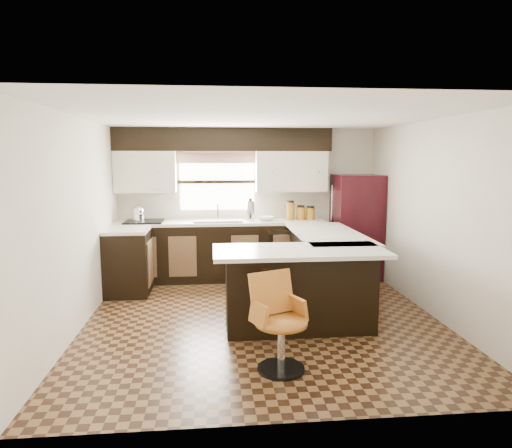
{
  "coord_description": "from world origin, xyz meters",
  "views": [
    {
      "loc": [
        -0.59,
        -5.27,
        1.94
      ],
      "look_at": [
        -0.04,
        0.45,
        1.1
      ],
      "focal_mm": 32.0,
      "sensor_mm": 36.0,
      "label": 1
    }
  ],
  "objects": [
    {
      "name": "floor",
      "position": [
        0.0,
        0.0,
        0.0
      ],
      "size": [
        4.4,
        4.4,
        0.0
      ],
      "primitive_type": "plane",
      "color": "#49301A",
      "rests_on": "ground"
    },
    {
      "name": "ceiling",
      "position": [
        0.0,
        0.0,
        2.4
      ],
      "size": [
        4.4,
        4.4,
        0.0
      ],
      "primitive_type": "plane",
      "rotation": [
        3.14,
        0.0,
        0.0
      ],
      "color": "silver",
      "rests_on": "wall_back"
    },
    {
      "name": "wall_back",
      "position": [
        0.0,
        2.2,
        1.2
      ],
      "size": [
        4.4,
        0.0,
        4.4
      ],
      "primitive_type": "plane",
      "rotation": [
        1.57,
        0.0,
        0.0
      ],
      "color": "beige",
      "rests_on": "floor"
    },
    {
      "name": "wall_front",
      "position": [
        0.0,
        -2.2,
        1.2
      ],
      "size": [
        4.4,
        0.0,
        4.4
      ],
      "primitive_type": "plane",
      "rotation": [
        -1.57,
        0.0,
        0.0
      ],
      "color": "beige",
      "rests_on": "floor"
    },
    {
      "name": "wall_left",
      "position": [
        -2.1,
        0.0,
        1.2
      ],
      "size": [
        0.0,
        4.4,
        4.4
      ],
      "primitive_type": "plane",
      "rotation": [
        1.57,
        0.0,
        1.57
      ],
      "color": "beige",
      "rests_on": "floor"
    },
    {
      "name": "wall_right",
      "position": [
        2.1,
        0.0,
        1.2
      ],
      "size": [
        0.0,
        4.4,
        4.4
      ],
      "primitive_type": "plane",
      "rotation": [
        1.57,
        0.0,
        -1.57
      ],
      "color": "beige",
      "rests_on": "floor"
    },
    {
      "name": "base_cab_back",
      "position": [
        -0.45,
        1.9,
        0.45
      ],
      "size": [
        3.3,
        0.6,
        0.9
      ],
      "primitive_type": "cube",
      "color": "black",
      "rests_on": "floor"
    },
    {
      "name": "base_cab_left",
      "position": [
        -1.8,
        1.25,
        0.45
      ],
      "size": [
        0.6,
        0.7,
        0.9
      ],
      "primitive_type": "cube",
      "color": "black",
      "rests_on": "floor"
    },
    {
      "name": "counter_back",
      "position": [
        -0.45,
        1.9,
        0.92
      ],
      "size": [
        3.3,
        0.6,
        0.04
      ],
      "primitive_type": "cube",
      "color": "silver",
      "rests_on": "base_cab_back"
    },
    {
      "name": "counter_left",
      "position": [
        -1.8,
        1.25,
        0.92
      ],
      "size": [
        0.6,
        0.7,
        0.04
      ],
      "primitive_type": "cube",
      "color": "silver",
      "rests_on": "base_cab_left"
    },
    {
      "name": "soffit",
      "position": [
        -0.4,
        2.03,
        2.22
      ],
      "size": [
        3.4,
        0.35,
        0.36
      ],
      "primitive_type": "cube",
      "color": "black",
      "rests_on": "wall_back"
    },
    {
      "name": "upper_cab_left",
      "position": [
        -1.62,
        2.03,
        1.72
      ],
      "size": [
        0.94,
        0.35,
        0.64
      ],
      "primitive_type": "cube",
      "color": "beige",
      "rests_on": "wall_back"
    },
    {
      "name": "upper_cab_right",
      "position": [
        0.68,
        2.03,
        1.72
      ],
      "size": [
        1.14,
        0.35,
        0.64
      ],
      "primitive_type": "cube",
      "color": "beige",
      "rests_on": "wall_back"
    },
    {
      "name": "window_pane",
      "position": [
        -0.5,
        2.18,
        1.55
      ],
      "size": [
        1.2,
        0.02,
        0.9
      ],
      "primitive_type": "cube",
      "color": "white",
      "rests_on": "wall_back"
    },
    {
      "name": "valance",
      "position": [
        -0.5,
        2.14,
        1.94
      ],
      "size": [
        1.3,
        0.06,
        0.18
      ],
      "primitive_type": "cube",
      "color": "#D19B93",
      "rests_on": "wall_back"
    },
    {
      "name": "sink",
      "position": [
        -0.5,
        1.88,
        0.96
      ],
      "size": [
        0.75,
        0.45,
        0.03
      ],
      "primitive_type": "cube",
      "color": "#B2B2B7",
      "rests_on": "counter_back"
    },
    {
      "name": "dishwasher",
      "position": [
        0.55,
        1.61,
        0.43
      ],
      "size": [
        0.58,
        0.03,
        0.78
      ],
      "primitive_type": "cube",
      "color": "black",
      "rests_on": "floor"
    },
    {
      "name": "cooktop",
      "position": [
        -1.65,
        1.88,
        0.96
      ],
      "size": [
        0.58,
        0.5,
        0.02
      ],
      "primitive_type": "cube",
      "color": "black",
      "rests_on": "counter_back"
    },
    {
      "name": "peninsula_long",
      "position": [
        0.9,
        0.62,
        0.45
      ],
      "size": [
        0.6,
        1.95,
        0.9
      ],
      "primitive_type": "cube",
      "color": "black",
      "rests_on": "floor"
    },
    {
      "name": "peninsula_return",
      "position": [
        0.38,
        -0.35,
        0.45
      ],
      "size": [
        1.65,
        0.6,
        0.9
      ],
      "primitive_type": "cube",
      "color": "black",
      "rests_on": "floor"
    },
    {
      "name": "counter_pen_long",
      "position": [
        0.95,
        0.62,
        0.92
      ],
      "size": [
        0.84,
        1.95,
        0.04
      ],
      "primitive_type": "cube",
      "color": "silver",
      "rests_on": "peninsula_long"
    },
    {
      "name": "counter_pen_return",
      "position": [
        0.35,
        -0.44,
        0.92
      ],
      "size": [
        1.89,
        0.84,
        0.04
      ],
      "primitive_type": "cube",
      "color": "silver",
      "rests_on": "peninsula_return"
    },
    {
      "name": "refrigerator",
      "position": [
        1.72,
        1.82,
        0.84
      ],
      "size": [
        0.72,
        0.69,
        1.67
      ],
      "primitive_type": "cube",
      "color": "black",
      "rests_on": "floor"
    },
    {
      "name": "bar_chair",
      "position": [
        0.02,
        -1.36,
        0.45
      ],
      "size": [
        0.63,
        0.63,
        0.89
      ],
      "primitive_type": null,
      "rotation": [
        0.0,
        0.0,
        0.41
      ],
      "color": "#B46923",
      "rests_on": "floor"
    },
    {
      "name": "kettle",
      "position": [
        -1.73,
        1.88,
        1.1
      ],
      "size": [
        0.19,
        0.19,
        0.26
      ],
      "primitive_type": null,
      "color": "silver",
      "rests_on": "cooktop"
    },
    {
      "name": "percolator",
      "position": [
        0.01,
        1.9,
        1.11
      ],
      "size": [
        0.13,
        0.13,
        0.32
      ],
      "primitive_type": "cylinder",
      "color": "silver",
      "rests_on": "counter_back"
    },
    {
      "name": "mixing_bowl",
      "position": [
        0.25,
        1.9,
        0.98
      ],
      "size": [
        0.32,
        0.32,
        0.07
      ],
      "primitive_type": "imported",
      "rotation": [
        0.0,
        0.0,
        -0.24
      ],
      "color": "white",
      "rests_on": "counter_back"
    },
    {
      "name": "canister_large",
      "position": [
        0.66,
        1.92,
        1.09
      ],
      "size": [
        0.13,
        0.13,
        0.28
      ],
      "primitive_type": "cylinder",
      "color": "#946519",
      "rests_on": "counter_back"
    },
    {
      "name": "canister_med",
      "position": [
        0.83,
        1.92,
        1.05
      ],
      "size": [
        0.14,
        0.14,
        0.2
      ],
      "primitive_type": "cylinder",
      "color": "#946519",
      "rests_on": "counter_back"
    },
    {
      "name": "canister_small",
      "position": [
        0.99,
        1.92,
        1.04
      ],
      "size": [
        0.14,
        0.14,
        0.19
      ],
      "primitive_type": "cylinder",
      "color": "#946519",
      "rests_on": "counter_back"
    }
  ]
}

